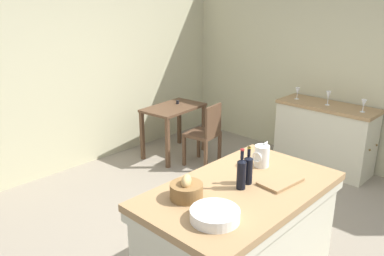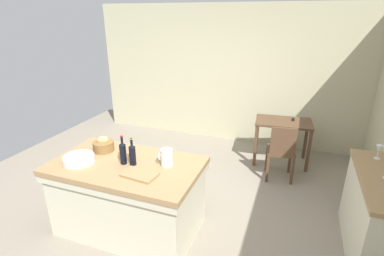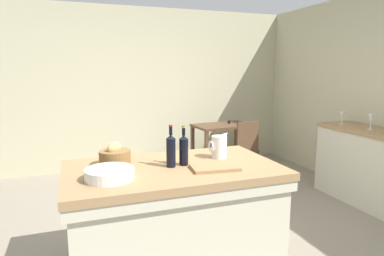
{
  "view_description": "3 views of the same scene",
  "coord_description": "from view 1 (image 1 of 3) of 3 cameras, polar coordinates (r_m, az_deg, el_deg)",
  "views": [
    {
      "loc": [
        -2.6,
        -2.12,
        2.29
      ],
      "look_at": [
        0.06,
        0.43,
        1.03
      ],
      "focal_mm": 36.6,
      "sensor_mm": 36.0,
      "label": 1
    },
    {
      "loc": [
        1.33,
        -2.94,
        2.4
      ],
      "look_at": [
        0.09,
        0.4,
        1.02
      ],
      "focal_mm": 27.44,
      "sensor_mm": 36.0,
      "label": 2
    },
    {
      "loc": [
        -1.07,
        -2.93,
        1.6
      ],
      "look_at": [
        0.08,
        0.26,
        1.02
      ],
      "focal_mm": 31.39,
      "sensor_mm": 36.0,
      "label": 3
    }
  ],
  "objects": [
    {
      "name": "cutting_board",
      "position": [
        3.23,
        12.75,
        -7.61
      ],
      "size": [
        0.37,
        0.25,
        0.02
      ],
      "primitive_type": "cube",
      "rotation": [
        0.0,
        0.0,
        -0.1
      ],
      "color": "#99754C",
      "rests_on": "island_table"
    },
    {
      "name": "wall_right",
      "position": [
        5.7,
        21.43,
        7.55
      ],
      "size": [
        0.12,
        5.2,
        2.6
      ],
      "primitive_type": "cube",
      "color": "#B7B28E",
      "rests_on": "ground"
    },
    {
      "name": "wine_glass_far_left",
      "position": [
        5.28,
        23.74,
        3.29
      ],
      "size": [
        0.07,
        0.07,
        0.16
      ],
      "color": "white",
      "rests_on": "side_cabinet"
    },
    {
      "name": "island_table",
      "position": [
        3.32,
        6.9,
        -14.68
      ],
      "size": [
        1.65,
        0.96,
        0.86
      ],
      "color": "#99754C",
      "rests_on": "ground"
    },
    {
      "name": "wash_bowl",
      "position": [
        2.67,
        3.36,
        -12.53
      ],
      "size": [
        0.34,
        0.34,
        0.08
      ],
      "primitive_type": "cylinder",
      "color": "white",
      "rests_on": "island_table"
    },
    {
      "name": "wine_bottle_amber",
      "position": [
        3.04,
        7.2,
        -6.5
      ],
      "size": [
        0.07,
        0.07,
        0.33
      ],
      "color": "black",
      "rests_on": "island_table"
    },
    {
      "name": "wine_glass_left",
      "position": [
        5.45,
        19.26,
        4.49
      ],
      "size": [
        0.07,
        0.07,
        0.18
      ],
      "color": "white",
      "rests_on": "side_cabinet"
    },
    {
      "name": "bread_basket",
      "position": [
        2.91,
        -0.83,
        -9.01
      ],
      "size": [
        0.24,
        0.24,
        0.19
      ],
      "color": "brown",
      "rests_on": "island_table"
    },
    {
      "name": "ground_plane",
      "position": [
        4.06,
        3.93,
        -15.53
      ],
      "size": [
        6.76,
        6.76,
        0.0
      ],
      "primitive_type": "plane",
      "color": "gray"
    },
    {
      "name": "wall_back",
      "position": [
        5.48,
        -17.24,
        7.58
      ],
      "size": [
        5.32,
        0.12,
        2.6
      ],
      "primitive_type": "cube",
      "color": "#B7B28E",
      "rests_on": "ground"
    },
    {
      "name": "wooden_chair",
      "position": [
        5.4,
        2.01,
        -0.69
      ],
      "size": [
        0.46,
        0.46,
        0.9
      ],
      "color": "#513826",
      "rests_on": "ground"
    },
    {
      "name": "pitcher",
      "position": [
        3.47,
        10.13,
        -4.0
      ],
      "size": [
        0.17,
        0.13,
        0.23
      ],
      "color": "white",
      "rests_on": "island_table"
    },
    {
      "name": "writing_desk",
      "position": [
        5.73,
        -2.69,
        1.96
      ],
      "size": [
        0.95,
        0.64,
        0.8
      ],
      "color": "#513826",
      "rests_on": "ground"
    },
    {
      "name": "wine_bottle_dark",
      "position": [
        3.13,
        8.18,
        -5.91
      ],
      "size": [
        0.07,
        0.07,
        0.31
      ],
      "color": "black",
      "rests_on": "island_table"
    },
    {
      "name": "side_cabinet",
      "position": [
        5.63,
        18.72,
        -1.21
      ],
      "size": [
        0.52,
        1.31,
        0.91
      ],
      "color": "#99754C",
      "rests_on": "ground"
    },
    {
      "name": "wine_glass_middle",
      "position": [
        5.64,
        15.12,
        5.19
      ],
      "size": [
        0.07,
        0.07,
        0.16
      ],
      "color": "white",
      "rests_on": "side_cabinet"
    }
  ]
}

